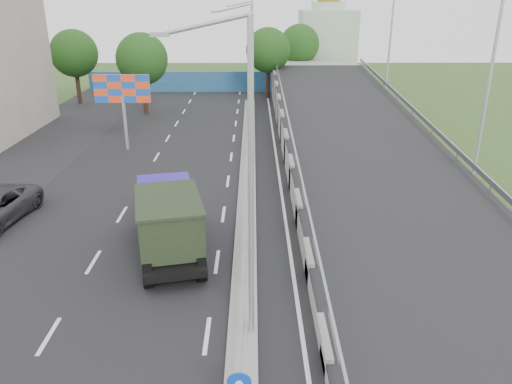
{
  "coord_description": "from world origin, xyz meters",
  "views": [
    {
      "loc": [
        0.37,
        -7.82,
        10.64
      ],
      "look_at": [
        0.49,
        13.65,
        2.2
      ],
      "focal_mm": 35.0,
      "sensor_mm": 36.0,
      "label": 1
    }
  ],
  "objects_px": {
    "lamp_post_far": "(251,46)",
    "lamp_post_near": "(244,173)",
    "lamp_post_mid": "(249,74)",
    "dump_truck": "(168,219)",
    "church": "(327,40)",
    "billboard": "(122,93)"
  },
  "relations": [
    {
      "from": "lamp_post_far",
      "to": "lamp_post_near",
      "type": "bearing_deg",
      "value": -90.0
    },
    {
      "from": "lamp_post_near",
      "to": "lamp_post_far",
      "type": "distance_m",
      "value": 40.0
    },
    {
      "from": "lamp_post_mid",
      "to": "dump_truck",
      "type": "distance_m",
      "value": 15.1
    },
    {
      "from": "lamp_post_mid",
      "to": "dump_truck",
      "type": "height_order",
      "value": "lamp_post_mid"
    },
    {
      "from": "church",
      "to": "billboard",
      "type": "xyz_separation_m",
      "value": [
        -19.0,
        -32.0,
        -1.12
      ]
    },
    {
      "from": "lamp_post_far",
      "to": "church",
      "type": "xyz_separation_m",
      "value": [
        9.89,
        14.0,
        -0.5
      ]
    },
    {
      "from": "lamp_post_far",
      "to": "church",
      "type": "height_order",
      "value": "church"
    },
    {
      "from": "lamp_post_far",
      "to": "dump_truck",
      "type": "relative_size",
      "value": 1.43
    },
    {
      "from": "lamp_post_near",
      "to": "church",
      "type": "height_order",
      "value": "church"
    },
    {
      "from": "church",
      "to": "billboard",
      "type": "distance_m",
      "value": 37.23
    },
    {
      "from": "dump_truck",
      "to": "church",
      "type": "bearing_deg",
      "value": 61.6
    },
    {
      "from": "lamp_post_near",
      "to": "billboard",
      "type": "xyz_separation_m",
      "value": [
        -9.11,
        22.0,
        -1.62
      ]
    },
    {
      "from": "lamp_post_mid",
      "to": "church",
      "type": "xyz_separation_m",
      "value": [
        9.89,
        34.0,
        -0.5
      ]
    },
    {
      "from": "lamp_post_far",
      "to": "billboard",
      "type": "height_order",
      "value": "lamp_post_far"
    },
    {
      "from": "billboard",
      "to": "dump_truck",
      "type": "distance_m",
      "value": 17.26
    },
    {
      "from": "lamp_post_far",
      "to": "billboard",
      "type": "xyz_separation_m",
      "value": [
        -9.11,
        -18.0,
        -1.62
      ]
    },
    {
      "from": "lamp_post_far",
      "to": "church",
      "type": "distance_m",
      "value": 17.15
    },
    {
      "from": "church",
      "to": "billboard",
      "type": "bearing_deg",
      "value": -120.7
    },
    {
      "from": "lamp_post_mid",
      "to": "lamp_post_far",
      "type": "bearing_deg",
      "value": 90.0
    },
    {
      "from": "billboard",
      "to": "lamp_post_far",
      "type": "bearing_deg",
      "value": 63.16
    },
    {
      "from": "lamp_post_near",
      "to": "dump_truck",
      "type": "xyz_separation_m",
      "value": [
        -3.44,
        5.9,
        -4.18
      ]
    },
    {
      "from": "lamp_post_near",
      "to": "billboard",
      "type": "distance_m",
      "value": 23.87
    }
  ]
}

